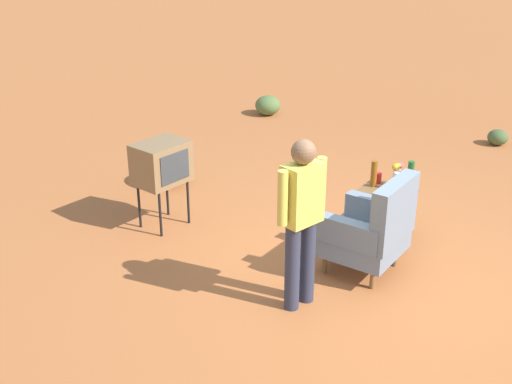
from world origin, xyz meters
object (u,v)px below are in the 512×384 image
object	(u,v)px
tv_on_stand	(161,163)
bottle_wine_green	(410,175)
person_standing	(302,214)
flower_vase	(397,173)
armchair	(372,229)
side_table	(385,198)
bottle_tall_amber	(374,174)
soda_can_red	(379,178)
bottle_short_clear	(396,181)

from	to	relation	value
tv_on_stand	bottle_wine_green	size ratio (longest dim) A/B	3.22
person_standing	flower_vase	bearing A→B (deg)	176.30
tv_on_stand	person_standing	xyz separation A→B (m)	(0.53, 2.17, 0.16)
tv_on_stand	person_standing	world-z (taller)	person_standing
armchair	tv_on_stand	bearing A→B (deg)	-81.15
side_table	flower_vase	xyz separation A→B (m)	(-0.22, 0.03, 0.23)
bottle_tall_amber	bottle_wine_green	bearing A→B (deg)	114.98
armchair	bottle_tall_amber	distance (m)	0.92
bottle_tall_amber	soda_can_red	distance (m)	0.15
side_table	person_standing	world-z (taller)	person_standing
bottle_short_clear	armchair	bearing A→B (deg)	8.31
armchair	bottle_tall_amber	size ratio (longest dim) A/B	3.53
armchair	flower_vase	xyz separation A→B (m)	(-0.97, -0.17, 0.24)
soda_can_red	flower_vase	distance (m)	0.22
side_table	person_standing	size ratio (longest dim) A/B	0.36
bottle_wine_green	bottle_tall_amber	bearing A→B (deg)	-65.02
side_table	flower_vase	size ratio (longest dim) A/B	2.23
bottle_short_clear	side_table	bearing A→B (deg)	-32.63
armchair	person_standing	xyz separation A→B (m)	(0.91, -0.29, 0.44)
bottle_tall_amber	flower_vase	world-z (taller)	bottle_tall_amber
bottle_wine_green	armchair	bearing A→B (deg)	0.82
bottle_wine_green	bottle_short_clear	size ratio (longest dim) A/B	1.60
bottle_wine_green	flower_vase	size ratio (longest dim) A/B	1.21
tv_on_stand	bottle_wine_green	xyz separation A→B (m)	(-1.35, 2.44, -0.03)
armchair	soda_can_red	world-z (taller)	armchair
armchair	bottle_short_clear	world-z (taller)	armchair
armchair	bottle_tall_amber	xyz separation A→B (m)	(-0.80, -0.37, 0.24)
person_standing	bottle_tall_amber	distance (m)	1.72
side_table	armchair	bearing A→B (deg)	14.54
armchair	bottle_short_clear	xyz separation A→B (m)	(-0.86, -0.13, 0.19)
side_table	bottle_wine_green	size ratio (longest dim) A/B	1.85
armchair	bottle_wine_green	bearing A→B (deg)	-179.18
bottle_wine_green	bottle_short_clear	distance (m)	0.17
person_standing	soda_can_red	size ratio (longest dim) A/B	13.44
bottle_short_clear	flower_vase	bearing A→B (deg)	-158.06
side_table	bottle_tall_amber	world-z (taller)	bottle_tall_amber
armchair	bottle_tall_amber	bearing A→B (deg)	-155.08
bottle_short_clear	tv_on_stand	bearing A→B (deg)	-61.94
armchair	person_standing	size ratio (longest dim) A/B	0.65
person_standing	tv_on_stand	bearing A→B (deg)	-103.68
tv_on_stand	bottle_tall_amber	size ratio (longest dim) A/B	3.43
bottle_wine_green	flower_vase	xyz separation A→B (m)	(-0.00, -0.16, -0.01)
armchair	soda_can_red	distance (m)	1.00
bottle_wine_green	bottle_tall_amber	distance (m)	0.40
armchair	flower_vase	world-z (taller)	armchair
side_table	soda_can_red	size ratio (longest dim) A/B	4.84
person_standing	bottle_short_clear	world-z (taller)	person_standing
side_table	soda_can_red	xyz separation A→B (m)	(-0.17, -0.17, 0.15)
side_table	bottle_tall_amber	bearing A→B (deg)	-105.59
side_table	soda_can_red	world-z (taller)	soda_can_red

